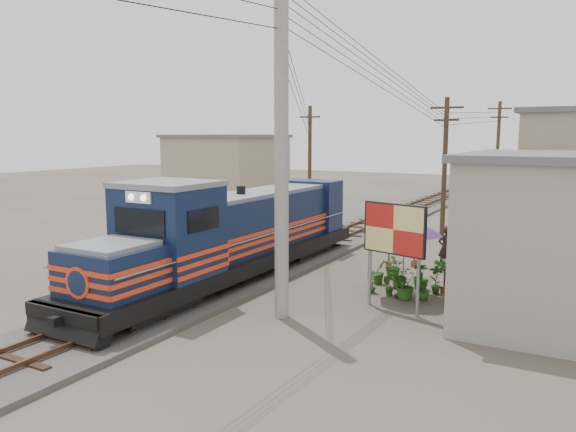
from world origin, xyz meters
The scene contains 14 objects.
ground centered at (0.00, 0.00, 0.00)m, with size 120.00×120.00×0.00m, color #473F35.
ballast centered at (0.00, 10.00, 0.08)m, with size 3.60×70.00×0.16m, color #595651.
track centered at (0.00, 10.00, 0.26)m, with size 1.15×70.00×0.12m.
locomotive centered at (0.00, 2.14, 1.62)m, with size 2.72×14.78×3.66m.
utility_pole_main centered at (3.50, -0.50, 5.00)m, with size 0.40×0.40×10.00m.
wooden_pole_mid centered at (4.50, 14.00, 3.68)m, with size 1.60×0.24×7.00m.
wooden_pole_far centered at (4.80, 28.00, 3.93)m, with size 1.60×0.24×7.50m.
wooden_pole_left centered at (-5.00, 18.00, 3.68)m, with size 1.60×0.24×7.00m.
power_lines centered at (-0.14, 8.49, 7.56)m, with size 9.65×19.00×3.30m.
shophouse_left centered at (-10.00, 16.00, 2.61)m, with size 6.30×6.30×5.20m.
billboard centered at (6.10, 1.60, 2.37)m, with size 2.04×0.68×3.22m.
market_umbrella centered at (5.95, 3.05, 2.36)m, with size 2.47×2.47×2.69m.
vendor centered at (6.21, 7.55, 0.86)m, with size 0.62×0.41×1.71m, color black.
plant_nursery centered at (5.69, 3.98, 0.44)m, with size 3.21×3.50×1.00m.
Camera 1 is at (11.24, -14.03, 5.20)m, focal length 35.00 mm.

